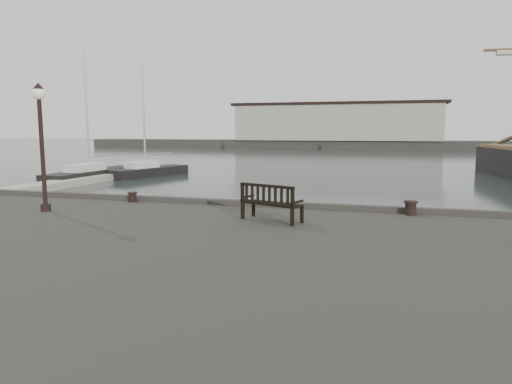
# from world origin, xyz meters

# --- Properties ---
(ground) EXTENTS (400.00, 400.00, 0.00)m
(ground) POSITION_xyz_m (0.00, 0.00, 0.00)
(ground) COLOR black
(ground) RESTS_ON ground
(pontoon) EXTENTS (2.00, 24.00, 0.50)m
(pontoon) POSITION_xyz_m (-20.00, 10.00, 0.25)
(pontoon) COLOR #B0ADA3
(pontoon) RESTS_ON ground
(breakwater) EXTENTS (140.00, 9.50, 12.20)m
(breakwater) POSITION_xyz_m (-4.56, 92.00, 4.30)
(breakwater) COLOR #383530
(breakwater) RESTS_ON ground
(bench) EXTENTS (1.94, 1.23, 1.06)m
(bench) POSITION_xyz_m (0.12, -2.63, 1.90)
(bench) COLOR black
(bench) RESTS_ON quay
(bollard_left) EXTENTS (0.44, 0.44, 0.36)m
(bollard_left) POSITION_xyz_m (-5.69, -0.50, 1.74)
(bollard_left) COLOR black
(bollard_left) RESTS_ON quay
(bollard_right) EXTENTS (0.54, 0.54, 0.44)m
(bollard_right) POSITION_xyz_m (4.07, -0.50, 1.78)
(bollard_right) COLOR black
(bollard_right) RESTS_ON quay
(lamp_post) EXTENTS (0.41, 0.41, 4.12)m
(lamp_post) POSITION_xyz_m (-7.41, -3.00, 4.21)
(lamp_post) COLOR black
(lamp_post) RESTS_ON quay
(yacht_b) EXTENTS (2.65, 10.80, 14.09)m
(yacht_b) POSITION_xyz_m (-21.09, 18.82, 0.25)
(yacht_b) COLOR black
(yacht_b) RESTS_ON ground
(yacht_d) EXTENTS (4.56, 8.79, 10.84)m
(yacht_d) POSITION_xyz_m (-17.88, 22.69, 0.23)
(yacht_d) COLOR black
(yacht_d) RESTS_ON ground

